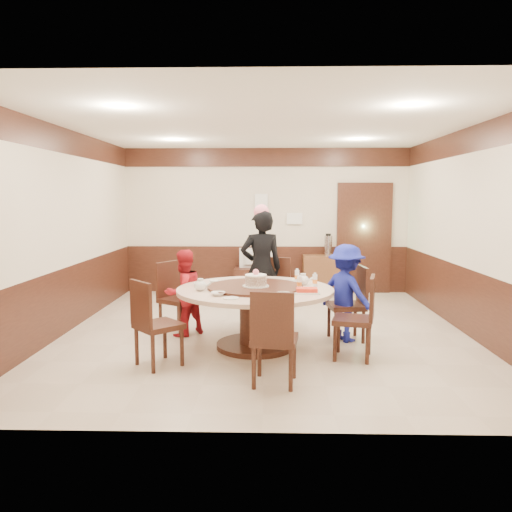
{
  "coord_description": "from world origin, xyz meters",
  "views": [
    {
      "loc": [
        0.05,
        -6.76,
        1.85
      ],
      "look_at": [
        -0.12,
        -0.34,
        1.1
      ],
      "focal_mm": 35.0,
      "sensor_mm": 36.0,
      "label": 1
    }
  ],
  "objects_px": {
    "side_cabinet": "(324,275)",
    "person_blue": "(346,293)",
    "person_standing": "(261,268)",
    "person_red": "(183,293)",
    "television": "(257,258)",
    "thermos": "(328,246)",
    "banquet_table": "(255,305)",
    "birthday_cake": "(256,280)",
    "tv_stand": "(257,281)",
    "shrimp_platter": "(307,291)"
  },
  "relations": [
    {
      "from": "side_cabinet",
      "to": "person_blue",
      "type": "bearing_deg",
      "value": -91.12
    },
    {
      "from": "person_standing",
      "to": "person_red",
      "type": "xyz_separation_m",
      "value": [
        -1.04,
        -0.58,
        -0.25
      ]
    },
    {
      "from": "person_standing",
      "to": "television",
      "type": "relative_size",
      "value": 2.49
    },
    {
      "from": "person_red",
      "to": "thermos",
      "type": "distance_m",
      "value": 3.76
    },
    {
      "from": "banquet_table",
      "to": "person_blue",
      "type": "xyz_separation_m",
      "value": [
        1.17,
        0.34,
        0.1
      ]
    },
    {
      "from": "side_cabinet",
      "to": "thermos",
      "type": "xyz_separation_m",
      "value": [
        0.08,
        0.0,
        0.56
      ]
    },
    {
      "from": "birthday_cake",
      "to": "tv_stand",
      "type": "relative_size",
      "value": 0.38
    },
    {
      "from": "birthday_cake",
      "to": "shrimp_platter",
      "type": "height_order",
      "value": "birthday_cake"
    },
    {
      "from": "television",
      "to": "person_blue",
      "type": "bearing_deg",
      "value": 112.94
    },
    {
      "from": "thermos",
      "to": "person_standing",
      "type": "bearing_deg",
      "value": -117.56
    },
    {
      "from": "banquet_table",
      "to": "person_red",
      "type": "bearing_deg",
      "value": 150.77
    },
    {
      "from": "side_cabinet",
      "to": "thermos",
      "type": "height_order",
      "value": "thermos"
    },
    {
      "from": "person_standing",
      "to": "birthday_cake",
      "type": "relative_size",
      "value": 5.16
    },
    {
      "from": "person_standing",
      "to": "side_cabinet",
      "type": "distance_m",
      "value": 2.7
    },
    {
      "from": "person_standing",
      "to": "thermos",
      "type": "bearing_deg",
      "value": -129.96
    },
    {
      "from": "person_red",
      "to": "side_cabinet",
      "type": "distance_m",
      "value": 3.71
    },
    {
      "from": "banquet_table",
      "to": "person_blue",
      "type": "bearing_deg",
      "value": 16.16
    },
    {
      "from": "shrimp_platter",
      "to": "person_standing",
      "type": "bearing_deg",
      "value": 110.88
    },
    {
      "from": "television",
      "to": "side_cabinet",
      "type": "height_order",
      "value": "television"
    },
    {
      "from": "shrimp_platter",
      "to": "tv_stand",
      "type": "distance_m",
      "value": 3.9
    },
    {
      "from": "person_red",
      "to": "thermos",
      "type": "xyz_separation_m",
      "value": [
        2.29,
        2.97,
        0.36
      ]
    },
    {
      "from": "person_red",
      "to": "side_cabinet",
      "type": "relative_size",
      "value": 1.45
    },
    {
      "from": "shrimp_platter",
      "to": "banquet_table",
      "type": "bearing_deg",
      "value": 152.58
    },
    {
      "from": "banquet_table",
      "to": "person_standing",
      "type": "height_order",
      "value": "person_standing"
    },
    {
      "from": "television",
      "to": "banquet_table",
      "type": "bearing_deg",
      "value": 92.63
    },
    {
      "from": "thermos",
      "to": "person_red",
      "type": "bearing_deg",
      "value": -127.6
    },
    {
      "from": "tv_stand",
      "to": "thermos",
      "type": "bearing_deg",
      "value": 1.25
    },
    {
      "from": "tv_stand",
      "to": "television",
      "type": "distance_m",
      "value": 0.44
    },
    {
      "from": "shrimp_platter",
      "to": "tv_stand",
      "type": "height_order",
      "value": "shrimp_platter"
    },
    {
      "from": "banquet_table",
      "to": "thermos",
      "type": "bearing_deg",
      "value": 69.64
    },
    {
      "from": "person_standing",
      "to": "side_cabinet",
      "type": "xyz_separation_m",
      "value": [
        1.17,
        2.39,
        -0.46
      ]
    },
    {
      "from": "television",
      "to": "tv_stand",
      "type": "bearing_deg",
      "value": 1.52
    },
    {
      "from": "person_standing",
      "to": "shrimp_platter",
      "type": "relative_size",
      "value": 5.57
    },
    {
      "from": "tv_stand",
      "to": "side_cabinet",
      "type": "height_order",
      "value": "side_cabinet"
    },
    {
      "from": "thermos",
      "to": "shrimp_platter",
      "type": "bearing_deg",
      "value": -100.3
    },
    {
      "from": "banquet_table",
      "to": "television",
      "type": "height_order",
      "value": "television"
    },
    {
      "from": "banquet_table",
      "to": "person_blue",
      "type": "distance_m",
      "value": 1.22
    },
    {
      "from": "shrimp_platter",
      "to": "television",
      "type": "height_order",
      "value": "television"
    },
    {
      "from": "person_red",
      "to": "tv_stand",
      "type": "bearing_deg",
      "value": -153.98
    },
    {
      "from": "person_blue",
      "to": "thermos",
      "type": "distance_m",
      "value": 3.2
    },
    {
      "from": "shrimp_platter",
      "to": "birthday_cake",
      "type": "bearing_deg",
      "value": 156.04
    },
    {
      "from": "birthday_cake",
      "to": "tv_stand",
      "type": "xyz_separation_m",
      "value": [
        -0.08,
        3.54,
        -0.6
      ]
    },
    {
      "from": "shrimp_platter",
      "to": "television",
      "type": "relative_size",
      "value": 0.45
    },
    {
      "from": "person_standing",
      "to": "television",
      "type": "distance_m",
      "value": 2.37
    },
    {
      "from": "person_red",
      "to": "television",
      "type": "relative_size",
      "value": 1.73
    },
    {
      "from": "birthday_cake",
      "to": "side_cabinet",
      "type": "relative_size",
      "value": 0.41
    },
    {
      "from": "person_blue",
      "to": "television",
      "type": "xyz_separation_m",
      "value": [
        -1.24,
        3.15,
        0.06
      ]
    },
    {
      "from": "birthday_cake",
      "to": "tv_stand",
      "type": "distance_m",
      "value": 3.59
    },
    {
      "from": "person_standing",
      "to": "person_blue",
      "type": "height_order",
      "value": "person_standing"
    },
    {
      "from": "banquet_table",
      "to": "tv_stand",
      "type": "height_order",
      "value": "banquet_table"
    }
  ]
}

